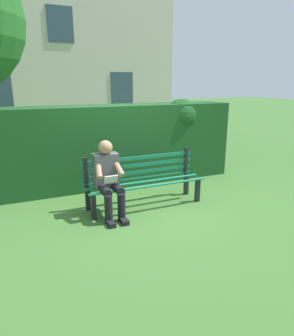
# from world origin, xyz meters

# --- Properties ---
(ground) EXTENTS (60.00, 60.00, 0.00)m
(ground) POSITION_xyz_m (0.00, 0.00, 0.00)
(ground) COLOR #3D6B2D
(park_bench) EXTENTS (1.99, 0.54, 0.87)m
(park_bench) POSITION_xyz_m (0.00, -0.09, 0.45)
(park_bench) COLOR black
(park_bench) RESTS_ON ground
(person_seated) EXTENTS (0.44, 0.73, 1.16)m
(person_seated) POSITION_xyz_m (0.64, 0.10, 0.61)
(person_seated) COLOR #4C4C51
(person_seated) RESTS_ON ground
(hedge_backdrop) EXTENTS (5.09, 0.81, 1.67)m
(hedge_backdrop) POSITION_xyz_m (0.12, -1.35, 0.83)
(hedge_backdrop) COLOR #19471E
(hedge_backdrop) RESTS_ON ground
(building_facade) EXTENTS (8.96, 3.12, 6.40)m
(building_facade) POSITION_xyz_m (-0.02, -9.04, 3.20)
(building_facade) COLOR beige
(building_facade) RESTS_ON ground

